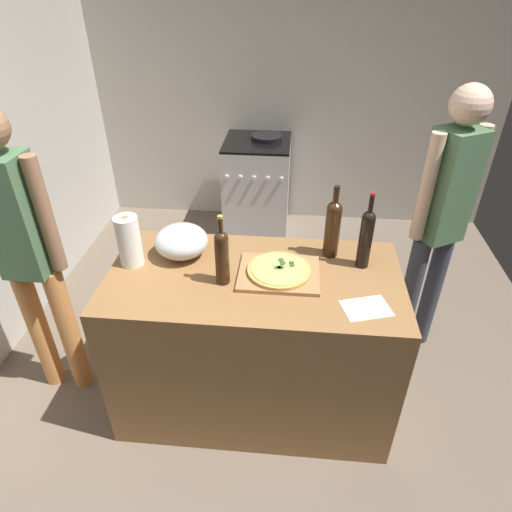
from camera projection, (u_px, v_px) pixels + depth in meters
name	position (u px, v px, depth m)	size (l,w,h in m)	color
ground_plane	(267.00, 304.00, 3.46)	(4.00, 3.52, 0.02)	#6B5B4C
kitchen_wall_rear	(281.00, 83.00, 3.99)	(4.00, 0.10, 2.60)	#BCB7AD
counter	(254.00, 342.00, 2.47)	(1.48, 0.75, 0.92)	olive
cutting_board	(279.00, 273.00, 2.21)	(0.40, 0.32, 0.02)	#9E7247
pizza	(279.00, 270.00, 2.20)	(0.32, 0.32, 0.03)	tan
mixing_bowl	(181.00, 241.00, 2.32)	(0.28, 0.28, 0.17)	#B2B2B7
paper_towel_roll	(129.00, 241.00, 2.23)	(0.12, 0.12, 0.27)	white
wine_bottle_dark	(222.00, 255.00, 2.08)	(0.07, 0.07, 0.37)	#331E0F
wine_bottle_green	(333.00, 226.00, 2.28)	(0.08, 0.08, 0.40)	#331E0F
wine_bottle_clear	(366.00, 236.00, 2.19)	(0.07, 0.07, 0.41)	black
recipe_sheet	(366.00, 308.00, 2.00)	(0.21, 0.15, 0.00)	white
stove	(257.00, 188.00, 4.14)	(0.58, 0.62, 0.94)	#B7B7BC
person_in_stripes	(25.00, 247.00, 2.27)	(0.39, 0.21, 1.72)	#D88C4C
person_in_red	(442.00, 214.00, 2.55)	(0.36, 0.29, 1.73)	#383D4C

